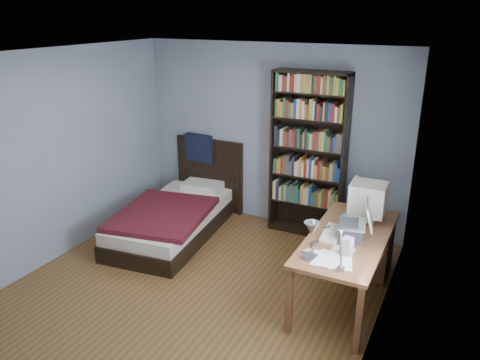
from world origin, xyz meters
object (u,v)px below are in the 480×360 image
at_px(desk, 357,244).
at_px(keyboard, 332,233).
at_px(speaker, 347,247).
at_px(bed, 176,215).
at_px(desk_lamp, 317,233).
at_px(soda_can, 345,220).
at_px(bookshelf, 308,155).
at_px(laptop, 353,229).
at_px(crt_monitor, 367,199).

bearing_deg(desk, keyboard, -107.14).
bearing_deg(speaker, bed, 174.40).
height_order(speaker, bed, bed).
height_order(desk_lamp, speaker, desk_lamp).
xyz_separation_m(speaker, soda_can, (-0.18, 0.62, -0.03)).
bearing_deg(bookshelf, soda_can, -54.43).
bearing_deg(desk_lamp, desk, 89.49).
bearing_deg(soda_can, desk_lamp, -86.30).
bearing_deg(keyboard, speaker, -59.94).
distance_m(desk_lamp, speaker, 0.80).
bearing_deg(soda_can, bookshelf, 125.57).
distance_m(desk_lamp, bookshelf, 2.57).
xyz_separation_m(laptop, bed, (-2.52, 0.58, -0.59)).
bearing_deg(laptop, crt_monitor, 89.16).
height_order(keyboard, bed, bed).
height_order(desk, crt_monitor, crt_monitor).
height_order(speaker, soda_can, speaker).
height_order(crt_monitor, speaker, crt_monitor).
bearing_deg(bookshelf, crt_monitor, -41.62).
height_order(bookshelf, bed, bookshelf).
bearing_deg(laptop, desk_lamp, -93.80).
bearing_deg(bookshelf, desk, -44.14).
distance_m(laptop, keyboard, 0.23).
height_order(laptop, bed, bed).
height_order(desk_lamp, soda_can, desk_lamp).
relative_size(crt_monitor, speaker, 2.37).
distance_m(crt_monitor, keyboard, 0.62).
relative_size(soda_can, bookshelf, 0.06).
xyz_separation_m(keyboard, bookshelf, (-0.74, 1.38, 0.35)).
relative_size(desk, laptop, 4.02).
xyz_separation_m(laptop, desk_lamp, (-0.07, -1.03, 0.40)).
bearing_deg(crt_monitor, keyboard, -112.55).
xyz_separation_m(keyboard, speaker, (0.24, -0.35, 0.08)).
height_order(desk, keyboard, keyboard).
bearing_deg(desk, desk_lamp, -90.51).
distance_m(desk_lamp, bed, 3.10).
relative_size(crt_monitor, bed, 0.20).
height_order(crt_monitor, keyboard, crt_monitor).
bearing_deg(bed, crt_monitor, -1.02).
bearing_deg(laptop, speaker, -85.36).
xyz_separation_m(crt_monitor, laptop, (-0.01, -0.53, -0.13)).
height_order(desk_lamp, keyboard, desk_lamp).
distance_m(crt_monitor, speaker, 0.90).
bearing_deg(bed, desk, -1.47).
relative_size(speaker, bed, 0.08).
xyz_separation_m(keyboard, bed, (-2.31, 0.58, -0.49)).
bearing_deg(keyboard, bed, 161.90).
height_order(soda_can, bed, bed).
xyz_separation_m(desk_lamp, speaker, (0.10, 0.68, -0.42)).
xyz_separation_m(desk_lamp, bookshelf, (-0.88, 2.41, -0.14)).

